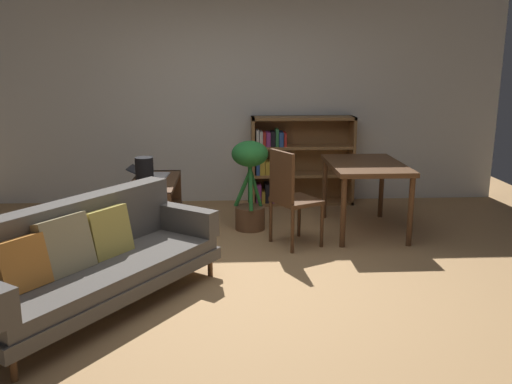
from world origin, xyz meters
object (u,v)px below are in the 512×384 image
potted_floor_plant (250,179)px  bookshelf (294,161)px  open_laptop (151,174)px  dining_chair_near (290,194)px  fabric_couch (88,258)px  desk_speaker (144,172)px  media_console (155,210)px  dining_table (365,171)px

potted_floor_plant → bookshelf: bookshelf is taller
open_laptop → dining_chair_near: (1.43, -0.60, -0.09)m
open_laptop → fabric_couch: bearing=-96.6°
bookshelf → desk_speaker: bearing=-136.9°
media_console → bookshelf: size_ratio=0.86×
fabric_couch → open_laptop: size_ratio=4.79×
dining_table → desk_speaker: bearing=-172.1°
dining_chair_near → bookshelf: 1.71m
media_console → dining_table: bearing=2.2°
media_console → open_laptop: open_laptop is taller
media_console → dining_chair_near: (1.37, -0.36, 0.25)m
fabric_couch → dining_chair_near: bearing=38.1°
desk_speaker → dining_table: bearing=7.9°
open_laptop → bookshelf: bearing=33.1°
potted_floor_plant → bookshelf: (0.62, 1.12, -0.02)m
media_console → potted_floor_plant: (1.00, 0.21, 0.27)m
fabric_couch → media_console: bearing=80.5°
dining_table → open_laptop: bearing=176.3°
potted_floor_plant → bookshelf: bearing=61.2°
fabric_couch → dining_table: fabric_couch is taller
bookshelf → dining_chair_near: bearing=-98.3°
fabric_couch → bookshelf: size_ratio=1.60×
dining_table → potted_floor_plant: bearing=174.2°
fabric_couch → media_console: 1.68m
media_console → open_laptop: size_ratio=2.57×
potted_floor_plant → dining_chair_near: size_ratio=1.01×
desk_speaker → potted_floor_plant: potted_floor_plant is taller
fabric_couch → desk_speaker: (0.23, 1.42, 0.36)m
potted_floor_plant → dining_table: size_ratio=0.86×
open_laptop → bookshelf: (1.68, 1.10, -0.08)m
desk_speaker → potted_floor_plant: 1.16m
desk_speaker → bookshelf: 2.30m
desk_speaker → dining_chair_near: size_ratio=0.30×
open_laptop → bookshelf: bookshelf is taller
bookshelf → potted_floor_plant: bearing=-118.8°
media_console → open_laptop: bearing=104.7°
media_console → desk_speaker: 0.51m
dining_table → fabric_couch: bearing=-145.2°
fabric_couch → bookshelf: 3.54m
dining_table → bookshelf: bearing=116.1°
media_console → open_laptop: 0.42m
dining_chair_near → open_laptop: bearing=157.4°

